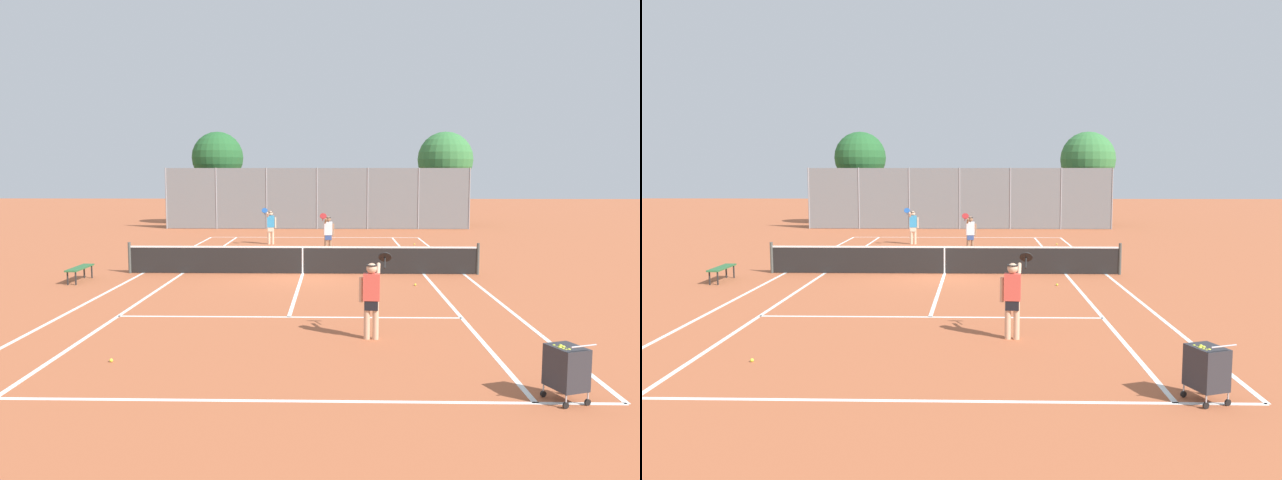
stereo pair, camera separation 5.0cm
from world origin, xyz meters
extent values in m
plane|color=#B25B38|center=(0.00, 0.00, 0.00)|extent=(120.00, 120.00, 0.00)
cube|color=white|center=(0.00, -11.90, 0.00)|extent=(11.00, 0.10, 0.01)
cube|color=white|center=(0.00, 11.90, 0.00)|extent=(11.00, 0.10, 0.01)
cube|color=white|center=(-5.50, 0.00, 0.00)|extent=(0.10, 23.80, 0.01)
cube|color=white|center=(5.50, 0.00, 0.00)|extent=(0.10, 23.80, 0.01)
cube|color=white|center=(-4.13, 0.00, 0.00)|extent=(0.10, 23.80, 0.01)
cube|color=white|center=(4.13, 0.00, 0.00)|extent=(0.10, 23.80, 0.01)
cube|color=white|center=(0.00, -6.40, 0.00)|extent=(8.26, 0.10, 0.01)
cube|color=white|center=(0.00, 6.40, 0.00)|extent=(8.26, 0.10, 0.01)
cube|color=white|center=(0.00, 0.00, 0.00)|extent=(0.10, 12.80, 0.01)
cylinder|color=#474C47|center=(-5.95, 0.00, 0.53)|extent=(0.10, 0.10, 1.07)
cylinder|color=#474C47|center=(5.95, 0.00, 0.53)|extent=(0.10, 0.10, 1.07)
cube|color=black|center=(0.00, 0.00, 0.46)|extent=(11.90, 0.02, 0.89)
cube|color=white|center=(0.00, 0.00, 0.92)|extent=(11.90, 0.03, 0.06)
cube|color=white|center=(0.00, 0.00, 0.44)|extent=(0.05, 0.03, 0.89)
cube|color=#2D2D33|center=(4.60, -11.80, 0.53)|extent=(0.61, 0.68, 0.64)
cylinder|color=#B7B7BC|center=(4.33, -11.63, 0.15)|extent=(0.02, 0.02, 0.16)
cylinder|color=black|center=(4.33, -11.63, 0.05)|extent=(0.10, 0.06, 0.10)
cylinder|color=#B7B7BC|center=(4.70, -11.50, 0.15)|extent=(0.02, 0.02, 0.16)
cylinder|color=black|center=(4.70, -11.50, 0.05)|extent=(0.10, 0.06, 0.10)
cylinder|color=#B7B7BC|center=(4.50, -12.11, 0.15)|extent=(0.02, 0.02, 0.16)
cylinder|color=black|center=(4.50, -12.11, 0.05)|extent=(0.10, 0.06, 0.10)
cylinder|color=#B7B7BC|center=(4.87, -11.97, 0.15)|extent=(0.02, 0.02, 0.16)
cylinder|color=black|center=(4.87, -11.97, 0.05)|extent=(0.10, 0.06, 0.10)
cylinder|color=#B7B7BC|center=(4.72, -12.12, 0.95)|extent=(0.42, 0.17, 0.02)
sphere|color=#D1DB33|center=(4.53, -11.97, 0.82)|extent=(0.07, 0.07, 0.07)
sphere|color=#D1DB33|center=(4.50, -11.91, 0.83)|extent=(0.07, 0.07, 0.07)
sphere|color=#D1DB33|center=(4.47, -11.85, 0.84)|extent=(0.07, 0.07, 0.07)
sphere|color=#D1DB33|center=(4.45, -11.78, 0.82)|extent=(0.07, 0.07, 0.07)
sphere|color=#D1DB33|center=(4.43, -11.72, 0.83)|extent=(0.07, 0.07, 0.07)
sphere|color=#D1DB33|center=(4.58, -11.94, 0.83)|extent=(0.07, 0.07, 0.07)
sphere|color=#D1DB33|center=(4.56, -11.88, 0.82)|extent=(0.07, 0.07, 0.07)
sphere|color=#D1DB33|center=(4.54, -11.82, 0.84)|extent=(0.07, 0.07, 0.07)
sphere|color=#D1DB33|center=(4.51, -11.77, 0.84)|extent=(0.07, 0.07, 0.07)
cylinder|color=#D8A884|center=(1.77, -8.32, 0.41)|extent=(0.13, 0.13, 0.82)
cylinder|color=#D8A884|center=(1.95, -8.34, 0.41)|extent=(0.13, 0.13, 0.82)
cube|color=black|center=(1.86, -8.33, 0.74)|extent=(0.30, 0.21, 0.24)
cube|color=#D84C3F|center=(1.86, -8.33, 1.10)|extent=(0.36, 0.23, 0.56)
sphere|color=#D8A884|center=(1.86, -8.33, 1.49)|extent=(0.22, 0.22, 0.22)
cylinder|color=black|center=(1.86, -8.33, 1.56)|extent=(0.23, 0.23, 0.02)
cylinder|color=#D8A884|center=(1.64, -8.30, 1.04)|extent=(0.08, 0.08, 0.52)
cylinder|color=#D8A884|center=(2.00, -8.20, 1.39)|extent=(0.13, 0.46, 0.35)
cylinder|color=black|center=(2.16, -7.96, 1.55)|extent=(0.06, 0.25, 0.22)
cylinder|color=black|center=(2.17, -7.84, 1.66)|extent=(0.30, 0.22, 0.23)
cylinder|color=beige|center=(-1.90, 8.73, 0.41)|extent=(0.13, 0.13, 0.82)
cylinder|color=beige|center=(-2.08, 8.72, 0.41)|extent=(0.13, 0.13, 0.82)
cube|color=beige|center=(-1.99, 8.72, 0.74)|extent=(0.29, 0.20, 0.24)
cube|color=#3399D8|center=(-1.99, 8.72, 1.10)|extent=(0.35, 0.22, 0.56)
sphere|color=beige|center=(-1.99, 8.72, 1.49)|extent=(0.22, 0.22, 0.22)
cylinder|color=black|center=(-1.99, 8.72, 1.56)|extent=(0.23, 0.23, 0.02)
cylinder|color=beige|center=(-1.77, 8.74, 1.04)|extent=(0.08, 0.08, 0.52)
cylinder|color=beige|center=(-2.11, 8.58, 1.39)|extent=(0.11, 0.46, 0.35)
cylinder|color=#1E4C99|center=(-2.22, 8.31, 1.55)|extent=(0.05, 0.25, 0.22)
cylinder|color=#1E4C99|center=(-2.21, 8.19, 1.66)|extent=(0.29, 0.21, 0.23)
cylinder|color=#936B4C|center=(0.90, 5.09, 0.41)|extent=(0.13, 0.13, 0.82)
cylinder|color=#936B4C|center=(0.72, 5.07, 0.41)|extent=(0.13, 0.13, 0.82)
cube|color=#334C8C|center=(0.81, 5.08, 0.74)|extent=(0.30, 0.21, 0.24)
cube|color=white|center=(0.81, 5.08, 1.10)|extent=(0.36, 0.24, 0.56)
sphere|color=#936B4C|center=(0.81, 5.08, 1.49)|extent=(0.22, 0.22, 0.22)
cylinder|color=black|center=(0.81, 5.08, 1.56)|extent=(0.23, 0.23, 0.02)
cylinder|color=#936B4C|center=(1.03, 5.10, 1.04)|extent=(0.08, 0.08, 0.52)
cylinder|color=#936B4C|center=(0.70, 4.92, 1.39)|extent=(0.13, 0.46, 0.35)
cylinder|color=maroon|center=(0.60, 4.65, 1.55)|extent=(0.06, 0.25, 0.22)
cylinder|color=maroon|center=(0.62, 4.53, 1.66)|extent=(0.30, 0.23, 0.23)
sphere|color=#D1DB33|center=(-2.99, -10.03, 0.03)|extent=(0.07, 0.07, 0.07)
sphere|color=#D1DB33|center=(3.56, -2.16, 0.03)|extent=(0.07, 0.07, 0.07)
sphere|color=#D1DB33|center=(-0.07, 5.88, 0.03)|extent=(0.07, 0.07, 0.07)
sphere|color=#D1DB33|center=(4.90, 8.64, 0.03)|extent=(0.07, 0.07, 0.07)
sphere|color=#D1DB33|center=(-4.28, 4.51, 0.03)|extent=(0.07, 0.07, 0.07)
sphere|color=#D1DB33|center=(-3.94, 0.13, 0.03)|extent=(0.07, 0.07, 0.07)
cube|color=#2D6638|center=(-7.00, -1.67, 0.44)|extent=(0.36, 1.50, 0.05)
cylinder|color=#262626|center=(-6.87, -1.03, 0.21)|extent=(0.05, 0.05, 0.41)
cylinder|color=#262626|center=(-6.87, -2.31, 0.21)|extent=(0.05, 0.05, 0.41)
cylinder|color=#262626|center=(-7.12, -1.03, 0.21)|extent=(0.05, 0.05, 0.41)
cylinder|color=#262626|center=(-7.12, -2.31, 0.21)|extent=(0.05, 0.05, 0.41)
cylinder|color=gray|center=(-9.23, 16.85, 1.86)|extent=(0.08, 0.08, 3.72)
cylinder|color=gray|center=(-6.15, 16.85, 1.86)|extent=(0.08, 0.08, 3.72)
cylinder|color=gray|center=(-3.08, 16.85, 1.86)|extent=(0.08, 0.08, 3.72)
cylinder|color=gray|center=(0.00, 16.85, 1.86)|extent=(0.08, 0.08, 3.72)
cylinder|color=gray|center=(3.08, 16.85, 1.86)|extent=(0.08, 0.08, 3.72)
cylinder|color=gray|center=(6.15, 16.85, 1.86)|extent=(0.08, 0.08, 3.72)
cylinder|color=gray|center=(9.23, 16.85, 1.86)|extent=(0.08, 0.08, 3.72)
cube|color=slate|center=(0.00, 16.85, 1.86)|extent=(18.45, 0.02, 3.68)
cylinder|color=brown|center=(-6.57, 19.83, 1.61)|extent=(0.32, 0.32, 3.23)
sphere|color=#26602D|center=(-6.57, 19.83, 4.40)|extent=(3.35, 3.35, 3.35)
sphere|color=#26602D|center=(-7.01, 19.93, 3.98)|extent=(2.00, 2.00, 2.00)
cylinder|color=brown|center=(8.31, 20.28, 1.51)|extent=(0.28, 0.28, 3.02)
sphere|color=#387A3D|center=(8.31, 20.28, 4.28)|extent=(3.61, 3.61, 3.61)
sphere|color=#387A3D|center=(8.66, 20.39, 3.83)|extent=(2.36, 2.36, 2.36)
camera|label=1|loc=(1.10, -21.03, 3.46)|focal=35.00mm
camera|label=2|loc=(1.15, -21.02, 3.46)|focal=35.00mm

